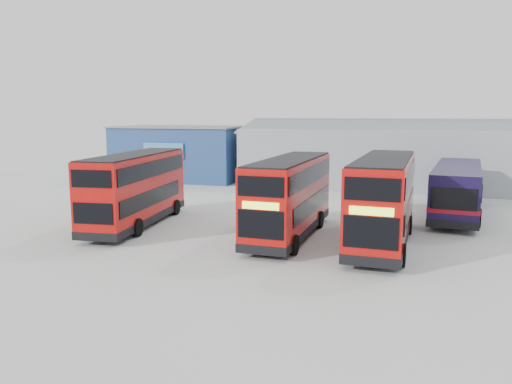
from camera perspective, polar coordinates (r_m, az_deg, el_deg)
name	(u,v)px	position (r m, az deg, el deg)	size (l,w,h in m)	color
ground_plane	(271,226)	(28.27, 1.72, -3.96)	(120.00, 120.00, 0.00)	#AEAEA8
office_block	(183,152)	(49.56, -8.31, 4.53)	(12.30, 8.32, 5.12)	navy
maintenance_shed	(419,156)	(46.69, 18.08, 3.95)	(30.50, 12.00, 5.89)	#9398A0
double_decker_left	(136,190)	(28.94, -13.56, 0.21)	(3.41, 9.89, 4.11)	#B70D0A
double_decker_centre	(290,198)	(25.70, 3.88, -0.68)	(2.65, 9.69, 4.07)	#B70D0A
double_decker_right	(383,201)	(24.85, 14.34, -1.05)	(2.85, 10.16, 4.26)	#B70D0A
single_decker_blue	(457,191)	(33.57, 21.96, 0.14)	(3.83, 11.74, 3.13)	#100C34
panel_van	(142,169)	(46.68, -12.94, 2.60)	(3.85, 5.85, 2.39)	silver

